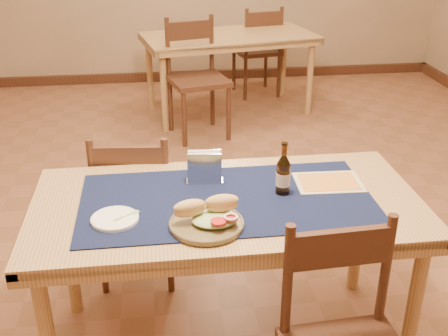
{
  "coord_description": "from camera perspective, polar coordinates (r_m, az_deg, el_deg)",
  "views": [
    {
      "loc": [
        -0.27,
        -2.81,
        1.86
      ],
      "look_at": [
        0.0,
        -0.7,
        0.85
      ],
      "focal_mm": 45.0,
      "sensor_mm": 36.0,
      "label": 1
    }
  ],
  "objects": [
    {
      "name": "chair_back_near",
      "position": [
        4.83,
        -2.8,
        9.28
      ],
      "size": [
        0.56,
        0.56,
        1.0
      ],
      "color": "#3F2316",
      "rests_on": "ground"
    },
    {
      "name": "beer_bottle",
      "position": [
        2.33,
        6.03,
        -0.7
      ],
      "size": [
        0.06,
        0.06,
        0.23
      ],
      "color": "#492A0D",
      "rests_on": "placemat"
    },
    {
      "name": "sandwich_plate",
      "position": [
        2.12,
        -1.61,
        -5.16
      ],
      "size": [
        0.29,
        0.29,
        0.11
      ],
      "color": "brown",
      "rests_on": "placemat"
    },
    {
      "name": "room",
      "position": [
        2.86,
        -1.87,
        16.14
      ],
      "size": [
        6.04,
        7.04,
        2.84
      ],
      "color": "brown",
      "rests_on": "ground"
    },
    {
      "name": "chair_back_far",
      "position": [
        5.91,
        3.47,
        11.93
      ],
      "size": [
        0.5,
        0.5,
        0.93
      ],
      "color": "#3F2316",
      "rests_on": "ground"
    },
    {
      "name": "placemat",
      "position": [
        2.31,
        0.32,
        -3.23
      ],
      "size": [
        1.2,
        0.6,
        0.01
      ],
      "primitive_type": "cube",
      "color": "#0F1937",
      "rests_on": "main_table"
    },
    {
      "name": "napkin_holder",
      "position": [
        2.43,
        -1.99,
        0.02
      ],
      "size": [
        0.16,
        0.07,
        0.14
      ],
      "color": "silver",
      "rests_on": "placemat"
    },
    {
      "name": "back_table",
      "position": [
        5.34,
        0.51,
        12.54
      ],
      "size": [
        1.68,
        1.06,
        0.75
      ],
      "color": "tan",
      "rests_on": "ground"
    },
    {
      "name": "side_plate",
      "position": [
        2.2,
        -11.03,
        -5.06
      ],
      "size": [
        0.18,
        0.18,
        0.02
      ],
      "color": "white",
      "rests_on": "placemat"
    },
    {
      "name": "main_table",
      "position": [
        2.35,
        0.31,
        -5.05
      ],
      "size": [
        1.6,
        0.8,
        0.75
      ],
      "color": "tan",
      "rests_on": "ground"
    },
    {
      "name": "menu_card",
      "position": [
        2.48,
        10.56,
        -1.42
      ],
      "size": [
        0.29,
        0.22,
        0.01
      ],
      "color": "beige",
      "rests_on": "placemat"
    },
    {
      "name": "fork",
      "position": [
        2.2,
        -9.68,
        -4.71
      ],
      "size": [
        0.1,
        0.07,
        0.0
      ],
      "color": "#80C96E",
      "rests_on": "side_plate"
    },
    {
      "name": "baseboard",
      "position": [
        3.35,
        -1.55,
        -7.25
      ],
      "size": [
        6.0,
        7.0,
        0.1
      ],
      "color": "#3F2316",
      "rests_on": "ground"
    },
    {
      "name": "chair_main_far",
      "position": [
        2.93,
        -8.94,
        -3.61
      ],
      "size": [
        0.44,
        0.44,
        0.87
      ],
      "color": "#3F2316",
      "rests_on": "ground"
    }
  ]
}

